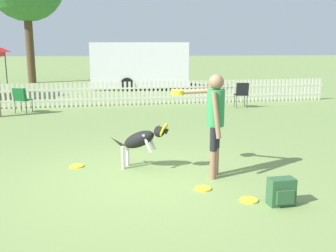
{
  "coord_description": "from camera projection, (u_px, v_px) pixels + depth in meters",
  "views": [
    {
      "loc": [
        -0.73,
        -5.73,
        2.08
      ],
      "look_at": [
        0.51,
        0.34,
        0.81
      ],
      "focal_mm": 40.0,
      "sensor_mm": 36.0,
      "label": 1
    }
  ],
  "objects": [
    {
      "name": "frisbee_midfield",
      "position": [
        249.0,
        200.0,
        5.22
      ],
      "size": [
        0.25,
        0.25,
        0.02
      ],
      "color": "yellow",
      "rests_on": "ground_plane"
    },
    {
      "name": "folding_chair_blue_left",
      "position": [
        22.0,
        98.0,
        12.34
      ],
      "size": [
        0.6,
        0.62,
        0.84
      ],
      "rotation": [
        0.0,
        0.0,
        2.8
      ],
      "color": "#333338",
      "rests_on": "ground_plane"
    },
    {
      "name": "frisbee_near_dog",
      "position": [
        77.0,
        166.0,
        6.75
      ],
      "size": [
        0.25,
        0.25,
        0.02
      ],
      "color": "yellow",
      "rests_on": "ground_plane"
    },
    {
      "name": "picket_fence",
      "position": [
        112.0,
        94.0,
        13.97
      ],
      "size": [
        17.45,
        0.04,
        0.9
      ],
      "color": "silver",
      "rests_on": "ground_plane"
    },
    {
      "name": "equipment_trailer",
      "position": [
        141.0,
        65.0,
        19.8
      ],
      "size": [
        5.91,
        3.25,
        2.43
      ],
      "rotation": [
        0.0,
        0.0,
        -0.23
      ],
      "color": "silver",
      "rests_on": "ground_plane"
    },
    {
      "name": "frisbee_near_handler",
      "position": [
        203.0,
        189.0,
        5.66
      ],
      "size": [
        0.25,
        0.25,
        0.02
      ],
      "color": "yellow",
      "rests_on": "ground_plane"
    },
    {
      "name": "folding_chair_center",
      "position": [
        242.0,
        93.0,
        13.45
      ],
      "size": [
        0.52,
        0.54,
        0.92
      ],
      "rotation": [
        0.0,
        0.0,
        2.99
      ],
      "color": "#333338",
      "rests_on": "ground_plane"
    },
    {
      "name": "leaping_dog",
      "position": [
        142.0,
        139.0,
        6.52
      ],
      "size": [
        1.03,
        0.69,
        0.85
      ],
      "rotation": [
        0.0,
        0.0,
        -2.1
      ],
      "color": "black",
      "rests_on": "ground_plane"
    },
    {
      "name": "ground_plane",
      "position": [
        142.0,
        180.0,
        6.06
      ],
      "size": [
        240.0,
        240.0,
        0.0
      ],
      "primitive_type": "plane",
      "color": "olive"
    },
    {
      "name": "backpack_on_grass",
      "position": [
        282.0,
        192.0,
        5.06
      ],
      "size": [
        0.35,
        0.23,
        0.38
      ],
      "color": "#2D5633",
      "rests_on": "ground_plane"
    },
    {
      "name": "handler_person",
      "position": [
        213.0,
        113.0,
        6.03
      ],
      "size": [
        0.81,
        1.01,
        1.69
      ],
      "rotation": [
        0.0,
        0.0,
        1.04
      ],
      "color": "#8C664C",
      "rests_on": "ground_plane"
    }
  ]
}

